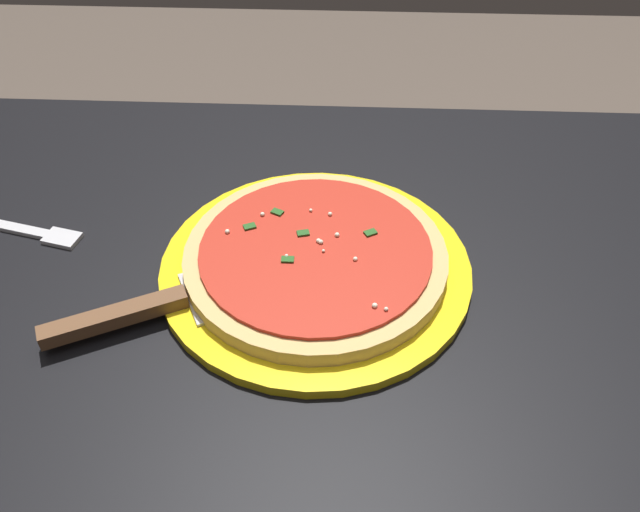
# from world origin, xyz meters

# --- Properties ---
(restaurant_table) EXTENTS (1.03, 0.74, 0.72)m
(restaurant_table) POSITION_xyz_m (0.00, 0.00, 0.58)
(restaurant_table) COLOR black
(restaurant_table) RESTS_ON ground_plane
(serving_plate) EXTENTS (0.30, 0.30, 0.01)m
(serving_plate) POSITION_xyz_m (-0.03, 0.05, 0.73)
(serving_plate) COLOR yellow
(serving_plate) RESTS_ON restaurant_table
(pizza) EXTENTS (0.26, 0.26, 0.02)m
(pizza) POSITION_xyz_m (-0.03, 0.05, 0.74)
(pizza) COLOR #DBB26B
(pizza) RESTS_ON serving_plate
(pizza_server) EXTENTS (0.22, 0.14, 0.01)m
(pizza_server) POSITION_xyz_m (-0.16, -0.02, 0.74)
(pizza_server) COLOR silver
(pizza_server) RESTS_ON serving_plate
(fork) EXTENTS (0.19, 0.06, 0.00)m
(fork) POSITION_xyz_m (-0.35, 0.09, 0.73)
(fork) COLOR silver
(fork) RESTS_ON restaurant_table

